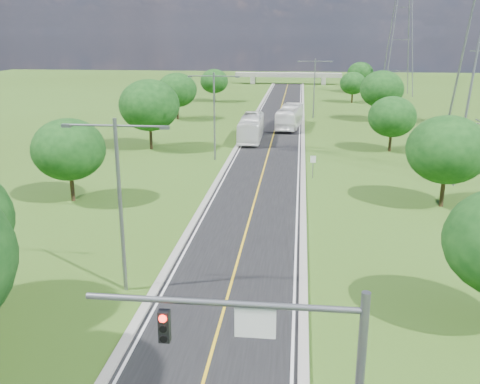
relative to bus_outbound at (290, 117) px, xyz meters
name	(u,v)px	position (x,y,z in m)	size (l,w,h in m)	color
ground	(273,137)	(-2.16, -7.56, -1.75)	(260.00, 260.00, 0.00)	#325116
road	(275,129)	(-2.16, -1.56, -1.72)	(8.00, 150.00, 0.06)	black
curb_left	(247,128)	(-6.41, -1.56, -1.64)	(0.50, 150.00, 0.22)	gray
curb_right	(303,129)	(2.09, -1.56, -1.64)	(0.50, 150.00, 0.22)	gray
signal_mast	(290,357)	(1.52, -68.56, 3.15)	(8.54, 0.33, 7.20)	slate
speed_limit_sign	(313,163)	(3.04, -29.57, -0.15)	(0.55, 0.09, 2.40)	slate
overpass	(288,75)	(-2.16, 72.44, 0.66)	(30.00, 3.00, 3.20)	gray
streetlight_near_left	(119,192)	(-8.16, -55.56, 4.19)	(5.90, 0.25, 10.00)	slate
streetlight_mid_left	(214,109)	(-8.16, -22.56, 4.19)	(5.90, 0.25, 10.00)	slate
streetlight_far_right	(314,83)	(3.84, 10.44, 4.19)	(5.90, 0.25, 10.00)	slate
power_tower_far	(401,33)	(23.84, 47.44, 12.25)	(9.00, 6.40, 28.00)	slate
tree_lb	(69,149)	(-18.16, -39.56, 2.89)	(6.30, 6.30, 7.33)	black
tree_lc	(149,105)	(-17.16, -17.56, 3.82)	(7.56, 7.56, 8.79)	black
tree_ld	(177,90)	(-19.16, 6.44, 3.20)	(6.72, 6.72, 7.82)	black
tree_le	(214,81)	(-16.66, 30.44, 2.58)	(5.88, 5.88, 6.84)	black
tree_rb	(447,150)	(13.84, -37.56, 3.20)	(6.72, 6.72, 7.82)	black
tree_rc	(392,117)	(12.84, -15.56, 2.58)	(5.88, 5.88, 6.84)	black
tree_rd	(382,89)	(14.84, 8.44, 3.51)	(7.14, 7.14, 8.30)	black
tree_re	(353,83)	(12.34, 32.44, 2.27)	(5.46, 5.46, 6.35)	black
tree_rf	(360,73)	(15.84, 52.44, 2.89)	(6.30, 6.30, 7.33)	black
bus_outbound	(290,117)	(0.00, 0.00, 0.00)	(2.85, 12.17, 3.39)	white
bus_inbound	(251,128)	(-5.03, -10.40, -0.03)	(2.79, 11.92, 3.32)	white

